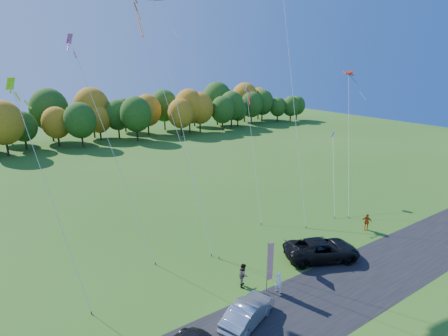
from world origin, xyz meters
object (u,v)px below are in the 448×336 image
black_suv (322,249)px  feather_flag (270,261)px  silver_sedan (248,312)px  person_east (367,222)px

black_suv → feather_flag: feather_flag is taller
silver_sedan → feather_flag: feather_flag is taller
black_suv → silver_sedan: bearing=129.4°
person_east → black_suv: bearing=-119.0°
silver_sedan → feather_flag: size_ratio=1.15×
black_suv → silver_sedan: size_ratio=1.39×
silver_sedan → person_east: bearing=-99.6°
black_suv → person_east: black_suv is taller
silver_sedan → person_east: person_east is taller
black_suv → silver_sedan: (-9.44, -2.52, -0.12)m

